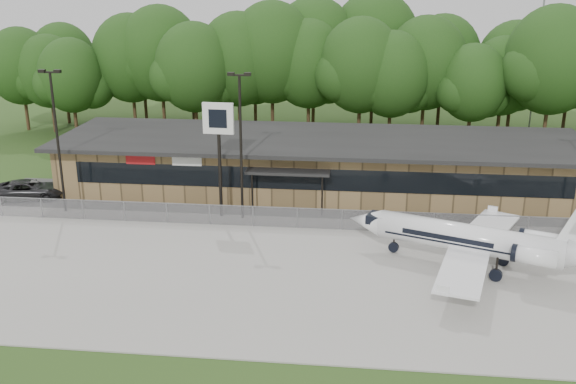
# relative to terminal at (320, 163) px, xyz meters

# --- Properties ---
(ground) EXTENTS (160.00, 160.00, 0.00)m
(ground) POSITION_rel_terminal_xyz_m (0.00, -23.94, -2.18)
(ground) COLOR #2D4D1B
(ground) RESTS_ON ground
(apron) EXTENTS (64.00, 18.00, 0.08)m
(apron) POSITION_rel_terminal_xyz_m (0.00, -15.94, -2.14)
(apron) COLOR #9E9B93
(apron) RESTS_ON ground
(parking_lot) EXTENTS (50.00, 9.00, 0.06)m
(parking_lot) POSITION_rel_terminal_xyz_m (0.00, -4.44, -2.15)
(parking_lot) COLOR #383835
(parking_lot) RESTS_ON ground
(terminal) EXTENTS (41.00, 11.65, 4.30)m
(terminal) POSITION_rel_terminal_xyz_m (0.00, 0.00, 0.00)
(terminal) COLOR olive
(terminal) RESTS_ON ground
(fence) EXTENTS (46.00, 0.04, 1.52)m
(fence) POSITION_rel_terminal_xyz_m (0.00, -8.94, -1.40)
(fence) COLOR gray
(fence) RESTS_ON ground
(treeline) EXTENTS (72.00, 12.00, 15.00)m
(treeline) POSITION_rel_terminal_xyz_m (0.00, 18.06, 5.32)
(treeline) COLOR #183D13
(treeline) RESTS_ON ground
(radio_mast) EXTENTS (0.20, 0.20, 25.00)m
(radio_mast) POSITION_rel_terminal_xyz_m (22.00, 24.06, 10.32)
(radio_mast) COLOR gray
(radio_mast) RESTS_ON ground
(light_pole_left) EXTENTS (1.55, 0.30, 10.23)m
(light_pole_left) POSITION_rel_terminal_xyz_m (-18.00, -7.44, 3.80)
(light_pole_left) COLOR black
(light_pole_left) RESTS_ON ground
(light_pole_mid) EXTENTS (1.55, 0.30, 10.23)m
(light_pole_mid) POSITION_rel_terminal_xyz_m (-5.00, -7.44, 3.80)
(light_pole_mid) COLOR black
(light_pole_mid) RESTS_ON ground
(business_jet) EXTENTS (14.69, 13.13, 5.03)m
(business_jet) POSITION_rel_terminal_xyz_m (9.87, -14.21, -0.38)
(business_jet) COLOR white
(business_jet) RESTS_ON ground
(suv) EXTENTS (5.86, 3.74, 1.50)m
(suv) POSITION_rel_terminal_xyz_m (-22.00, -5.06, -1.42)
(suv) COLOR #29292B
(suv) RESTS_ON ground
(pole_sign) EXTENTS (2.14, 0.36, 8.15)m
(pole_sign) POSITION_rel_terminal_xyz_m (-6.57, -7.14, 4.06)
(pole_sign) COLOR black
(pole_sign) RESTS_ON ground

